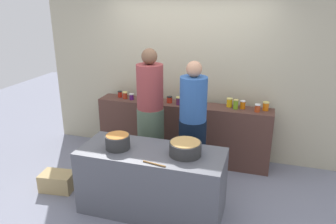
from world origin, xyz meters
name	(u,v)px	position (x,y,z in m)	size (l,w,h in m)	color
ground	(160,195)	(0.00, 0.00, 0.00)	(12.00, 12.00, 0.00)	gray
storefront_wall	(189,63)	(0.00, 1.45, 1.50)	(4.80, 0.12, 3.00)	#B3AC8F
display_shelf	(182,132)	(0.00, 1.10, 0.47)	(2.70, 0.36, 0.93)	#4F312A
prep_table	(152,181)	(0.00, -0.30, 0.40)	(1.70, 0.70, 0.79)	#4F5159
preserve_jar_0	(120,94)	(-1.06, 1.13, 0.98)	(0.07, 0.07, 0.10)	#AA2114
preserve_jar_1	(125,95)	(-0.95, 1.09, 0.99)	(0.08, 0.08, 0.11)	#A52F1A
preserve_jar_2	(132,97)	(-0.82, 1.06, 0.98)	(0.07, 0.07, 0.10)	#47155D
preserve_jar_3	(146,98)	(-0.58, 1.04, 0.99)	(0.09, 0.09, 0.11)	orange
preserve_jar_4	(169,100)	(-0.21, 1.09, 0.98)	(0.09, 0.09, 0.10)	red
preserve_jar_5	(179,101)	(-0.05, 1.03, 0.99)	(0.08, 0.08, 0.12)	#552147
preserve_jar_6	(187,101)	(0.08, 1.05, 1.00)	(0.09, 0.09, 0.13)	#2F573C
preserve_jar_7	(229,102)	(0.70, 1.17, 1.00)	(0.09, 0.09, 0.13)	#EFB015
preserve_jar_8	(236,104)	(0.80, 1.09, 1.00)	(0.07, 0.07, 0.14)	#6B991D
preserve_jar_9	(243,105)	(0.90, 1.13, 0.99)	(0.08, 0.08, 0.12)	#CF600A
preserve_jar_10	(257,108)	(1.11, 1.05, 0.99)	(0.08, 0.08, 0.11)	#AE3C19
preserve_jar_11	(266,106)	(1.22, 1.15, 1.00)	(0.09, 0.09, 0.13)	#D0600D
cooking_pot_left	(118,142)	(-0.40, -0.35, 0.88)	(0.29, 0.29, 0.17)	#2D2D2D
cooking_pot_center	(185,148)	(0.40, -0.28, 0.87)	(0.36, 0.36, 0.16)	#2D2D2D
wooden_spoon	(154,164)	(0.14, -0.60, 0.80)	(0.02, 0.02, 0.27)	#9E703D
cook_with_tongs	(151,120)	(-0.32, 0.54, 0.83)	(0.38, 0.38, 1.84)	#50634D
cook_in_cap	(192,132)	(0.32, 0.42, 0.78)	(0.37, 0.37, 1.73)	black
bread_crate	(58,181)	(-1.37, -0.27, 0.12)	(0.44, 0.29, 0.24)	tan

